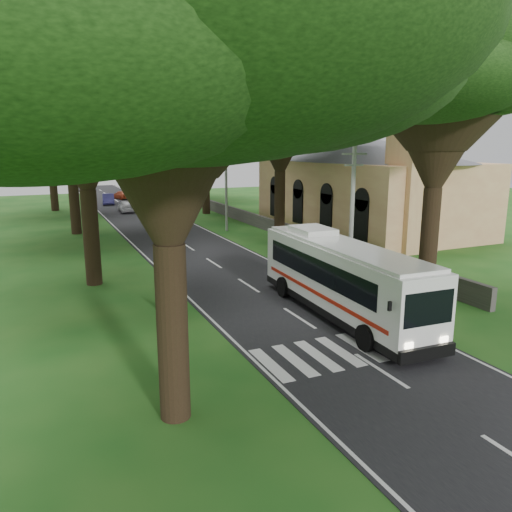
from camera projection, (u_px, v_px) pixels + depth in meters
ground at (322, 333)px, 21.41m from camera, size 140.00×140.00×0.00m
road at (172, 237)px, 43.68m from camera, size 8.00×120.00×0.04m
crosswalk at (348, 350)px, 19.63m from camera, size 8.00×3.00×0.01m
property_wall at (270, 225)px, 46.24m from camera, size 0.35×50.00×1.20m
church at (367, 177)px, 46.63m from camera, size 14.00×24.00×11.60m
pole_near at (352, 212)px, 28.02m from camera, size 1.60×0.24×8.00m
pole_mid at (226, 186)px, 45.84m from camera, size 1.60×0.24×8.00m
pole_far at (171, 174)px, 63.66m from camera, size 1.60×0.24×8.00m
tree_l_near at (161, 37)px, 12.55m from camera, size 16.01×16.01×14.02m
tree_l_mida at (80, 86)px, 26.52m from camera, size 13.21×13.21×13.89m
tree_l_midb at (66, 97)px, 42.56m from camera, size 14.84×14.84×15.12m
tree_l_far at (45, 97)px, 57.89m from camera, size 13.58×13.58×16.33m
tree_r_near at (443, 63)px, 23.61m from camera, size 13.13×13.13×14.64m
tree_r_mida at (281, 97)px, 39.87m from camera, size 13.67×13.67×14.64m
tree_r_midb at (204, 98)px, 55.40m from camera, size 12.65×12.65×15.88m
tree_r_far at (172, 115)px, 72.03m from camera, size 15.00×15.00×15.38m
coach_bus at (341, 277)px, 23.19m from camera, size 3.15×11.91×3.49m
distant_car_a at (126, 206)px, 59.22m from camera, size 1.97×4.35×1.45m
distant_car_b at (108, 199)px, 66.92m from camera, size 2.04×4.42×1.40m
distant_car_c at (122, 195)px, 73.16m from camera, size 2.72×4.42×1.20m
pedestrian at (170, 305)px, 22.77m from camera, size 0.51×0.63×1.51m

